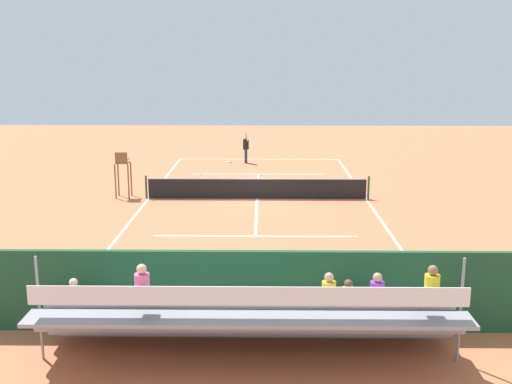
% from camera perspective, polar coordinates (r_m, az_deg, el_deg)
% --- Properties ---
extents(ground_plane, '(60.00, 60.00, 0.00)m').
position_cam_1_polar(ground_plane, '(28.69, 0.10, -0.61)').
color(ground_plane, '#CC7047').
extents(court_line_markings, '(10.10, 22.20, 0.01)m').
position_cam_1_polar(court_line_markings, '(28.73, 0.10, -0.59)').
color(court_line_markings, white).
rests_on(court_line_markings, ground).
extents(tennis_net, '(10.30, 0.10, 1.07)m').
position_cam_1_polar(tennis_net, '(28.58, 0.10, 0.37)').
color(tennis_net, black).
rests_on(tennis_net, ground).
extents(backdrop_wall, '(18.00, 0.16, 2.00)m').
position_cam_1_polar(backdrop_wall, '(14.99, -0.49, -9.05)').
color(backdrop_wall, '#1E4C2D').
rests_on(backdrop_wall, ground).
extents(bleacher_stand, '(9.06, 2.40, 2.48)m').
position_cam_1_polar(bleacher_stand, '(13.77, -0.31, -11.39)').
color(bleacher_stand, gray).
rests_on(bleacher_stand, ground).
extents(umpire_chair, '(0.67, 0.67, 2.14)m').
position_cam_1_polar(umpire_chair, '(29.35, -12.09, 2.03)').
color(umpire_chair, brown).
rests_on(umpire_chair, ground).
extents(courtside_bench, '(1.80, 0.40, 0.93)m').
position_cam_1_polar(courtside_bench, '(15.89, 5.77, -9.55)').
color(courtside_bench, '#33383D').
rests_on(courtside_bench, ground).
extents(equipment_bag, '(0.90, 0.36, 0.36)m').
position_cam_1_polar(equipment_bag, '(15.87, -1.94, -10.99)').
color(equipment_bag, '#B22D2D').
rests_on(equipment_bag, ground).
extents(tennis_player, '(0.42, 0.55, 1.93)m').
position_cam_1_polar(tennis_player, '(37.97, -0.93, 4.18)').
color(tennis_player, navy).
rests_on(tennis_player, ground).
extents(tennis_racket, '(0.45, 0.56, 0.03)m').
position_cam_1_polar(tennis_racket, '(38.49, -2.55, 2.77)').
color(tennis_racket, black).
rests_on(tennis_racket, ground).
extents(tennis_ball_near, '(0.07, 0.07, 0.07)m').
position_cam_1_polar(tennis_ball_near, '(34.52, -5.05, 1.64)').
color(tennis_ball_near, '#CCDB33').
rests_on(tennis_ball_near, ground).
extents(tennis_ball_far, '(0.07, 0.07, 0.07)m').
position_cam_1_polar(tennis_ball_far, '(35.88, -4.88, 2.05)').
color(tennis_ball_far, '#CCDB33').
rests_on(tennis_ball_far, ground).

